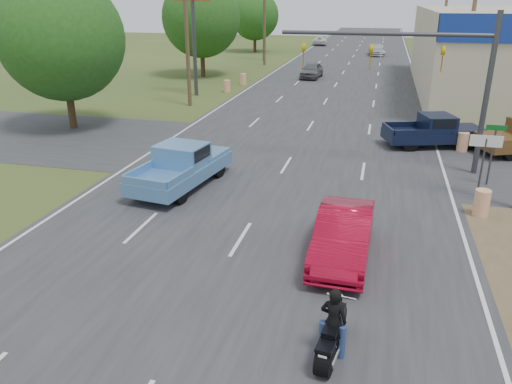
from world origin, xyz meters
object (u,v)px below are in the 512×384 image
(distant_car_white, at_px, (320,41))
(distant_car_silver, at_px, (377,50))
(motorcycle, at_px, (332,338))
(rider, at_px, (333,325))
(distant_car_grey, at_px, (312,70))
(red_convertible, at_px, (343,235))
(navy_pickup, at_px, (436,131))
(blue_pickup, at_px, (183,165))

(distant_car_white, bearing_deg, distant_car_silver, 119.10)
(motorcycle, relative_size, distant_car_white, 0.46)
(rider, xyz_separation_m, distant_car_grey, (-6.24, 40.40, -0.07))
(distant_car_silver, distance_m, distant_car_white, 16.56)
(motorcycle, bearing_deg, red_convertible, 99.91)
(navy_pickup, distance_m, distant_car_silver, 44.66)
(red_convertible, distance_m, rider, 4.60)
(navy_pickup, height_order, distant_car_silver, navy_pickup)
(rider, bearing_deg, red_convertible, -79.97)
(rider, xyz_separation_m, blue_pickup, (-7.25, 9.31, 0.11))
(navy_pickup, relative_size, distant_car_grey, 1.27)
(red_convertible, xyz_separation_m, motorcycle, (0.16, -4.66, -0.26))
(distant_car_grey, bearing_deg, navy_pickup, -62.50)
(navy_pickup, xyz_separation_m, distant_car_white, (-13.62, 58.07, -0.19))
(motorcycle, bearing_deg, distant_car_silver, 98.49)
(motorcycle, distance_m, blue_pickup, 11.85)
(distant_car_grey, bearing_deg, rider, -77.59)
(rider, relative_size, blue_pickup, 0.28)
(distant_car_grey, bearing_deg, distant_car_white, 99.66)
(blue_pickup, xyz_separation_m, distant_car_silver, (6.69, 53.34, -0.21))
(motorcycle, relative_size, distant_car_grey, 0.51)
(red_convertible, distance_m, blue_pickup, 8.51)
(red_convertible, relative_size, distant_car_white, 0.96)
(rider, bearing_deg, motorcycle, 90.00)
(distant_car_white, bearing_deg, motorcycle, 91.76)
(red_convertible, relative_size, distant_car_grey, 1.06)
(rider, distance_m, distant_car_white, 76.90)
(blue_pickup, bearing_deg, red_convertible, -25.15)
(distant_car_silver, bearing_deg, distant_car_grey, -109.24)
(rider, height_order, distant_car_silver, rider)
(red_convertible, distance_m, distant_car_white, 72.32)
(navy_pickup, bearing_deg, red_convertible, -33.61)
(distant_car_grey, distance_m, distant_car_silver, 22.95)
(blue_pickup, height_order, distant_car_grey, blue_pickup)
(motorcycle, xyz_separation_m, distant_car_white, (-10.02, 76.30, 0.17))
(motorcycle, relative_size, rider, 1.36)
(blue_pickup, xyz_separation_m, distant_car_grey, (1.01, 31.10, -0.18))
(red_convertible, distance_m, motorcycle, 4.67)
(distant_car_grey, bearing_deg, motorcycle, -77.61)
(motorcycle, bearing_deg, distant_car_white, 105.46)
(red_convertible, xyz_separation_m, distant_car_grey, (-6.08, 35.80, -0.02))
(distant_car_silver, bearing_deg, motorcycle, -94.42)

